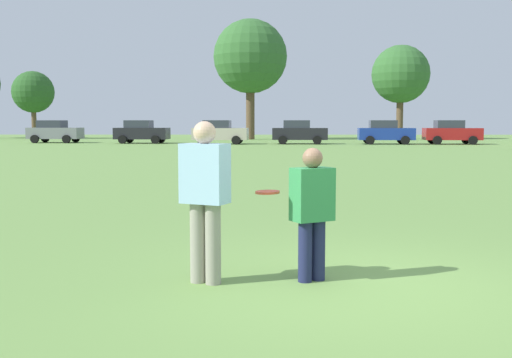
{
  "coord_description": "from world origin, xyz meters",
  "views": [
    {
      "loc": [
        -1.05,
        -6.3,
        1.74
      ],
      "look_at": [
        -1.18,
        2.16,
        0.94
      ],
      "focal_mm": 42.99,
      "sensor_mm": 36.0,
      "label": 1
    }
  ],
  "objects_px": {
    "player_defender": "(312,207)",
    "player_thrower": "(205,193)",
    "parked_car_mid_left": "(141,132)",
    "parked_car_far_right": "(451,132)",
    "parked_car_near_right": "(385,132)",
    "parked_car_center": "(220,132)",
    "frisbee": "(267,192)",
    "parked_car_mid_right": "(299,132)",
    "parked_car_near_left": "(55,131)"
  },
  "relations": [
    {
      "from": "player_defender",
      "to": "parked_car_near_left",
      "type": "distance_m",
      "value": 46.48
    },
    {
      "from": "player_defender",
      "to": "frisbee",
      "type": "bearing_deg",
      "value": 167.0
    },
    {
      "from": "parked_car_near_left",
      "to": "player_thrower",
      "type": "bearing_deg",
      "value": -69.09
    },
    {
      "from": "parked_car_far_right",
      "to": "parked_car_near_right",
      "type": "bearing_deg",
      "value": 178.74
    },
    {
      "from": "frisbee",
      "to": "parked_car_center",
      "type": "distance_m",
      "value": 40.48
    },
    {
      "from": "player_thrower",
      "to": "parked_car_near_left",
      "type": "xyz_separation_m",
      "value": [
        -16.47,
        43.11,
        -0.06
      ]
    },
    {
      "from": "player_defender",
      "to": "parked_car_far_right",
      "type": "xyz_separation_m",
      "value": [
        13.66,
        40.33,
        0.11
      ]
    },
    {
      "from": "parked_car_mid_left",
      "to": "parked_car_far_right",
      "type": "bearing_deg",
      "value": -3.93
    },
    {
      "from": "player_defender",
      "to": "parked_car_center",
      "type": "xyz_separation_m",
      "value": [
        -4.0,
        40.44,
        0.11
      ]
    },
    {
      "from": "parked_car_center",
      "to": "parked_car_mid_left",
      "type": "bearing_deg",
      "value": 166.39
    },
    {
      "from": "parked_car_mid_right",
      "to": "parked_car_far_right",
      "type": "relative_size",
      "value": 1.0
    },
    {
      "from": "parked_car_center",
      "to": "parked_car_far_right",
      "type": "relative_size",
      "value": 1.0
    },
    {
      "from": "parked_car_mid_left",
      "to": "parked_car_far_right",
      "type": "relative_size",
      "value": 1.0
    },
    {
      "from": "parked_car_near_left",
      "to": "parked_car_mid_right",
      "type": "height_order",
      "value": "same"
    },
    {
      "from": "frisbee",
      "to": "parked_car_far_right",
      "type": "distance_m",
      "value": 42.63
    },
    {
      "from": "player_defender",
      "to": "parked_car_mid_right",
      "type": "distance_m",
      "value": 40.78
    },
    {
      "from": "parked_car_mid_left",
      "to": "parked_car_mid_right",
      "type": "relative_size",
      "value": 1.0
    },
    {
      "from": "parked_car_near_left",
      "to": "parked_car_center",
      "type": "relative_size",
      "value": 1.0
    },
    {
      "from": "player_defender",
      "to": "player_thrower",
      "type": "bearing_deg",
      "value": -174.74
    },
    {
      "from": "frisbee",
      "to": "parked_car_mid_left",
      "type": "distance_m",
      "value": 43.02
    },
    {
      "from": "parked_car_center",
      "to": "parked_car_mid_right",
      "type": "distance_m",
      "value": 6.12
    },
    {
      "from": "player_defender",
      "to": "parked_car_center",
      "type": "bearing_deg",
      "value": 95.65
    },
    {
      "from": "player_defender",
      "to": "parked_car_near_left",
      "type": "relative_size",
      "value": 0.34
    },
    {
      "from": "player_defender",
      "to": "parked_car_mid_left",
      "type": "distance_m",
      "value": 43.24
    },
    {
      "from": "player_thrower",
      "to": "parked_car_mid_right",
      "type": "bearing_deg",
      "value": 85.43
    },
    {
      "from": "player_thrower",
      "to": "parked_car_near_right",
      "type": "distance_m",
      "value": 41.72
    },
    {
      "from": "parked_car_mid_left",
      "to": "parked_car_mid_right",
      "type": "height_order",
      "value": "same"
    },
    {
      "from": "parked_car_mid_left",
      "to": "parked_car_near_right",
      "type": "bearing_deg",
      "value": -4.63
    },
    {
      "from": "player_thrower",
      "to": "parked_car_far_right",
      "type": "bearing_deg",
      "value": 69.88
    },
    {
      "from": "parked_car_mid_left",
      "to": "parked_car_mid_right",
      "type": "distance_m",
      "value": 12.53
    },
    {
      "from": "player_thrower",
      "to": "parked_car_near_left",
      "type": "distance_m",
      "value": 46.15
    },
    {
      "from": "player_thrower",
      "to": "parked_car_near_left",
      "type": "height_order",
      "value": "parked_car_near_left"
    },
    {
      "from": "parked_car_far_right",
      "to": "parked_car_mid_right",
      "type": "bearing_deg",
      "value": 178.04
    },
    {
      "from": "player_defender",
      "to": "parked_car_center",
      "type": "distance_m",
      "value": 40.64
    },
    {
      "from": "parked_car_near_left",
      "to": "frisbee",
      "type": "bearing_deg",
      "value": -68.22
    },
    {
      "from": "player_thrower",
      "to": "parked_car_far_right",
      "type": "relative_size",
      "value": 0.4
    },
    {
      "from": "player_defender",
      "to": "parked_car_near_right",
      "type": "distance_m",
      "value": 41.36
    },
    {
      "from": "frisbee",
      "to": "parked_car_mid_right",
      "type": "height_order",
      "value": "parked_car_mid_right"
    },
    {
      "from": "parked_car_center",
      "to": "parked_car_near_left",
      "type": "bearing_deg",
      "value": 169.35
    },
    {
      "from": "parked_car_near_left",
      "to": "parked_car_mid_right",
      "type": "distance_m",
      "value": 19.87
    },
    {
      "from": "parked_car_mid_right",
      "to": "parked_car_near_right",
      "type": "distance_m",
      "value": 6.56
    },
    {
      "from": "frisbee",
      "to": "parked_car_far_right",
      "type": "xyz_separation_m",
      "value": [
        14.14,
        40.22,
        -0.04
      ]
    },
    {
      "from": "player_defender",
      "to": "parked_car_mid_right",
      "type": "bearing_deg",
      "value": 87.03
    },
    {
      "from": "player_thrower",
      "to": "frisbee",
      "type": "height_order",
      "value": "player_thrower"
    },
    {
      "from": "frisbee",
      "to": "parked_car_mid_left",
      "type": "height_order",
      "value": "parked_car_mid_left"
    },
    {
      "from": "parked_car_far_right",
      "to": "player_defender",
      "type": "bearing_deg",
      "value": -108.71
    },
    {
      "from": "parked_car_near_right",
      "to": "parked_car_near_left",
      "type": "bearing_deg",
      "value": 174.43
    },
    {
      "from": "parked_car_near_left",
      "to": "parked_car_far_right",
      "type": "height_order",
      "value": "same"
    },
    {
      "from": "player_defender",
      "to": "frisbee",
      "type": "height_order",
      "value": "player_defender"
    },
    {
      "from": "parked_car_mid_left",
      "to": "player_thrower",
      "type": "bearing_deg",
      "value": -77.67
    }
  ]
}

